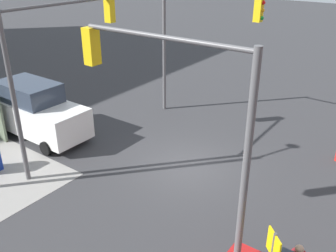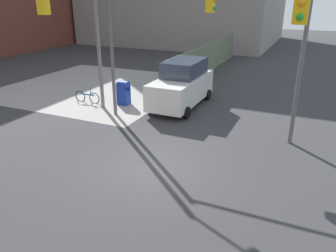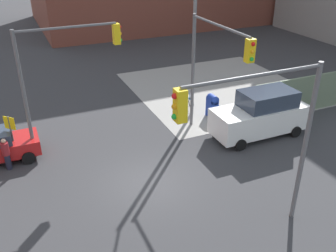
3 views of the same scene
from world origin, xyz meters
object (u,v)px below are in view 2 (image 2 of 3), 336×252
object	(u,v)px
street_lamp_corner	(100,23)
van_white_delivery	(182,84)
mailbox_blue	(124,92)
traffic_signal_ne_corner	(148,28)
bicycle_leaning_on_fence	(87,97)
traffic_signal_se_corner	(302,40)

from	to	relation	value
street_lamp_corner	van_white_delivery	distance (m)	5.56
mailbox_blue	van_white_delivery	distance (m)	3.47
traffic_signal_ne_corner	van_white_delivery	world-z (taller)	traffic_signal_ne_corner
mailbox_blue	bicycle_leaning_on_fence	bearing A→B (deg)	105.28
mailbox_blue	bicycle_leaning_on_fence	distance (m)	2.32
traffic_signal_se_corner	van_white_delivery	xyz separation A→B (m)	(5.03, 6.30, -3.35)
street_lamp_corner	van_white_delivery	bearing A→B (deg)	-56.75
traffic_signal_ne_corner	bicycle_leaning_on_fence	bearing A→B (deg)	77.02
mailbox_blue	street_lamp_corner	bearing A→B (deg)	158.07
bicycle_leaning_on_fence	mailbox_blue	bearing A→B (deg)	-74.72
traffic_signal_se_corner	traffic_signal_ne_corner	distance (m)	7.23
mailbox_blue	bicycle_leaning_on_fence	size ratio (longest dim) A/B	0.82
traffic_signal_se_corner	traffic_signal_ne_corner	world-z (taller)	same
traffic_signal_ne_corner	mailbox_blue	size ratio (longest dim) A/B	4.55
traffic_signal_se_corner	bicycle_leaning_on_fence	bearing A→B (deg)	74.77
bicycle_leaning_on_fence	traffic_signal_ne_corner	bearing A→B (deg)	-102.98
traffic_signal_ne_corner	mailbox_blue	bearing A→B (deg)	56.59
traffic_signal_ne_corner	mailbox_blue	world-z (taller)	traffic_signal_ne_corner
street_lamp_corner	mailbox_blue	xyz separation A→B (m)	(1.16, -0.47, -3.94)
bicycle_leaning_on_fence	street_lamp_corner	bearing A→B (deg)	-107.88
traffic_signal_se_corner	van_white_delivery	size ratio (longest dim) A/B	1.20
traffic_signal_se_corner	street_lamp_corner	bearing A→B (deg)	75.23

